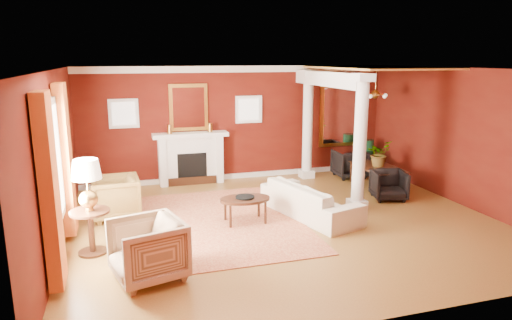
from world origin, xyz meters
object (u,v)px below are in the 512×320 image
object	(u,v)px
sofa	(310,194)
coffee_table	(245,200)
side_table	(88,191)
dining_table	(379,171)
armchair_leopard	(115,195)
armchair_stripe	(147,247)

from	to	relation	value
sofa	coffee_table	world-z (taller)	sofa
side_table	sofa	bearing A→B (deg)	9.12
side_table	dining_table	world-z (taller)	side_table
coffee_table	armchair_leopard	bearing A→B (deg)	157.19
armchair_stripe	side_table	world-z (taller)	side_table
sofa	armchair_leopard	distance (m)	3.85
armchair_stripe	coffee_table	distance (m)	2.64
coffee_table	side_table	bearing A→B (deg)	-166.65
armchair_stripe	coffee_table	size ratio (longest dim) A/B	0.99
armchair_leopard	dining_table	distance (m)	6.13
armchair_leopard	armchair_stripe	world-z (taller)	armchair_stripe
coffee_table	dining_table	size ratio (longest dim) A/B	0.64
dining_table	coffee_table	bearing A→B (deg)	111.89
sofa	side_table	xyz separation A→B (m)	(-4.09, -0.66, 0.61)
dining_table	armchair_leopard	bearing A→B (deg)	95.21
armchair_stripe	dining_table	bearing A→B (deg)	104.56
sofa	side_table	distance (m)	4.19
armchair_leopard	side_table	size ratio (longest dim) A/B	0.59
sofa	coffee_table	distance (m)	1.35
armchair_leopard	side_table	distance (m)	1.79
sofa	dining_table	xyz separation A→B (m)	(2.40, 1.39, -0.02)
side_table	coffee_table	bearing A→B (deg)	13.35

